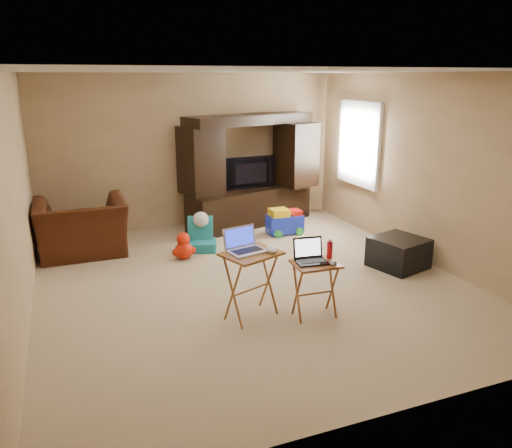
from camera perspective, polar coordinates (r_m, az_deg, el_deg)
name	(u,v)px	position (r m, az deg, el deg)	size (l,w,h in m)	color
floor	(250,281)	(6.23, -0.67, -6.58)	(5.50, 5.50, 0.00)	beige
ceiling	(249,71)	(5.73, -0.76, 17.08)	(5.50, 5.50, 0.00)	silver
wall_back	(192,151)	(8.45, -7.35, 8.27)	(5.00, 5.00, 0.00)	tan
wall_front	(392,260)	(3.51, 15.31, -4.03)	(5.00, 5.00, 0.00)	tan
wall_left	(15,201)	(5.52, -25.82, 2.35)	(5.50, 5.50, 0.00)	tan
wall_right	(424,169)	(7.11, 18.62, 6.00)	(5.50, 5.50, 0.00)	tan
window_pane	(360,144)	(8.31, 11.79, 8.98)	(1.20, 1.20, 0.00)	white
window_frame	(359,144)	(8.30, 11.67, 8.97)	(0.06, 1.14, 1.34)	white
entertainment_center	(250,171)	(8.37, -0.67, 6.09)	(2.27, 0.57, 1.85)	black
television	(251,174)	(8.34, -0.56, 5.78)	(0.94, 0.12, 0.54)	black
recliner	(82,227)	(7.46, -19.27, -0.37)	(1.21, 1.06, 0.79)	#44210E
child_rocker	(203,234)	(7.27, -6.07, -1.17)	(0.37, 0.42, 0.49)	#17767E
plush_toy	(184,246)	(6.98, -8.27, -2.46)	(0.35, 0.29, 0.38)	red
push_toy	(285,221)	(8.02, 3.31, 0.37)	(0.58, 0.41, 0.43)	#1A2DD1
ottoman	(399,253)	(6.88, 15.98, -3.17)	(0.62, 0.62, 0.40)	black
tray_table_left	(251,285)	(5.22, -0.54, -7.01)	(0.55, 0.44, 0.72)	#955924
tray_table_right	(315,290)	(5.30, 6.76, -7.47)	(0.46, 0.37, 0.60)	#954F24
laptop_left	(247,241)	(5.07, -1.00, -1.96)	(0.38, 0.31, 0.24)	silver
laptop_right	(312,252)	(5.14, 6.42, -3.17)	(0.32, 0.26, 0.24)	black
mouse_left	(271,250)	(5.08, 1.73, -2.97)	(0.09, 0.15, 0.06)	white
mouse_right	(333,263)	(5.14, 8.80, -4.41)	(0.08, 0.12, 0.05)	#3F3F44
water_bottle	(330,250)	(5.31, 8.41, -2.91)	(0.06, 0.06, 0.19)	#B70B11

